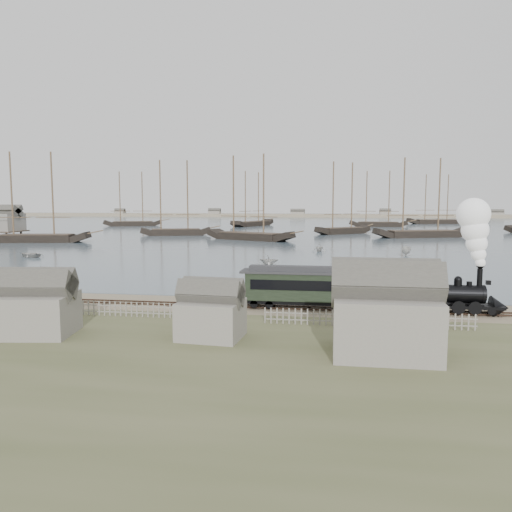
# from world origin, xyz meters

# --- Properties ---
(ground) EXTENTS (600.00, 600.00, 0.00)m
(ground) POSITION_xyz_m (0.00, 0.00, 0.00)
(ground) COLOR gray
(ground) RESTS_ON ground
(harbor_water) EXTENTS (600.00, 336.00, 0.06)m
(harbor_water) POSITION_xyz_m (0.00, 170.00, 0.03)
(harbor_water) COLOR #41525D
(harbor_water) RESTS_ON ground
(rail_track) EXTENTS (120.00, 1.80, 0.16)m
(rail_track) POSITION_xyz_m (0.00, -2.00, 0.04)
(rail_track) COLOR #38281F
(rail_track) RESTS_ON ground
(picket_fence_west) EXTENTS (19.00, 0.10, 1.20)m
(picket_fence_west) POSITION_xyz_m (-6.50, -7.00, 0.00)
(picket_fence_west) COLOR gray
(picket_fence_west) RESTS_ON ground
(picket_fence_east) EXTENTS (15.00, 0.10, 1.20)m
(picket_fence_east) POSITION_xyz_m (12.50, -7.50, 0.00)
(picket_fence_east) COLOR gray
(picket_fence_east) RESTS_ON ground
(shed_left) EXTENTS (5.00, 4.00, 4.10)m
(shed_left) POSITION_xyz_m (-10.00, -13.00, 0.00)
(shed_left) COLOR gray
(shed_left) RESTS_ON ground
(shed_mid) EXTENTS (4.00, 3.50, 3.60)m
(shed_mid) POSITION_xyz_m (2.00, -12.00, 0.00)
(shed_mid) COLOR gray
(shed_mid) RESTS_ON ground
(shed_right) EXTENTS (6.00, 5.00, 5.10)m
(shed_right) POSITION_xyz_m (13.00, -14.00, 0.00)
(shed_right) COLOR gray
(shed_right) RESTS_ON ground
(far_spit) EXTENTS (500.00, 20.00, 1.80)m
(far_spit) POSITION_xyz_m (0.00, 250.00, 0.00)
(far_spit) COLOR tan
(far_spit) RESTS_ON ground
(locomotive) EXTENTS (7.20, 2.69, 8.97)m
(locomotive) POSITION_xyz_m (20.84, -2.00, 4.15)
(locomotive) COLOR black
(locomotive) RESTS_ON ground
(passenger_coach) EXTENTS (12.88, 2.48, 3.13)m
(passenger_coach) POSITION_xyz_m (8.71, -2.00, 1.99)
(passenger_coach) COLOR black
(passenger_coach) RESTS_ON ground
(beached_dinghy) EXTENTS (4.91, 5.06, 0.86)m
(beached_dinghy) POSITION_xyz_m (-1.81, 0.85, 0.43)
(beached_dinghy) COLOR #B9B7B0
(beached_dinghy) RESTS_ON ground
(rowboat_0) EXTENTS (4.56, 4.62, 0.79)m
(rowboat_0) POSITION_xyz_m (-26.41, 14.72, 0.45)
(rowboat_0) COLOR #B9B7B0
(rowboat_0) RESTS_ON harbor_water
(rowboat_1) EXTENTS (2.32, 2.67, 1.38)m
(rowboat_1) POSITION_xyz_m (0.98, 26.78, 0.75)
(rowboat_1) COLOR #B9B7B0
(rowboat_1) RESTS_ON harbor_water
(rowboat_2) EXTENTS (3.84, 2.25, 1.39)m
(rowboat_2) POSITION_xyz_m (12.16, 11.87, 0.76)
(rowboat_2) COLOR #B9B7B0
(rowboat_2) RESTS_ON harbor_water
(rowboat_3) EXTENTS (3.18, 4.13, 0.79)m
(rowboat_3) POSITION_xyz_m (17.38, 29.51, 0.46)
(rowboat_3) COLOR #B9B7B0
(rowboat_3) RESTS_ON harbor_water
(rowboat_4) EXTENTS (3.82, 3.70, 1.54)m
(rowboat_4) POSITION_xyz_m (21.09, 16.72, 0.83)
(rowboat_4) COLOR #B9B7B0
(rowboat_4) RESTS_ON harbor_water
(rowboat_5) EXTENTS (4.00, 2.20, 1.46)m
(rowboat_5) POSITION_xyz_m (22.16, 41.99, 0.79)
(rowboat_5) COLOR #B9B7B0
(rowboat_5) RESTS_ON harbor_water
(rowboat_6) EXTENTS (4.48, 5.13, 0.89)m
(rowboat_6) POSITION_xyz_m (-38.70, 30.64, 0.50)
(rowboat_6) COLOR #B9B7B0
(rowboat_6) RESTS_ON harbor_water
(rowboat_7) EXTENTS (3.24, 2.94, 1.48)m
(rowboat_7) POSITION_xyz_m (7.66, 46.61, 0.80)
(rowboat_7) COLOR #B9B7B0
(rowboat_7) RESTS_ON harbor_water
(schooner_0) EXTENTS (23.66, 9.35, 20.00)m
(schooner_0) POSITION_xyz_m (-55.02, 58.22, 10.06)
(schooner_0) COLOR black
(schooner_0) RESTS_ON harbor_water
(schooner_1) EXTENTS (18.85, 9.74, 20.00)m
(schooner_1) POSITION_xyz_m (-31.21, 84.42, 10.06)
(schooner_1) COLOR black
(schooner_1) RESTS_ON harbor_water
(schooner_2) EXTENTS (22.42, 14.43, 20.00)m
(schooner_2) POSITION_xyz_m (-9.18, 71.77, 10.06)
(schooner_2) COLOR black
(schooner_2) RESTS_ON harbor_water
(schooner_3) EXTENTS (16.16, 14.32, 20.00)m
(schooner_3) POSITION_xyz_m (12.94, 97.57, 10.06)
(schooner_3) COLOR black
(schooner_3) RESTS_ON harbor_water
(schooner_4) EXTENTS (25.30, 13.03, 20.00)m
(schooner_4) POSITION_xyz_m (32.42, 86.94, 10.06)
(schooner_4) COLOR black
(schooner_4) RESTS_ON harbor_water
(schooner_6) EXTENTS (21.23, 11.47, 20.00)m
(schooner_6) POSITION_xyz_m (-62.61, 131.27, 10.06)
(schooner_6) COLOR black
(schooner_6) RESTS_ON harbor_water
(schooner_7) EXTENTS (14.06, 22.44, 20.00)m
(schooner_7) POSITION_xyz_m (-18.98, 137.98, 10.06)
(schooner_7) COLOR black
(schooner_7) RESTS_ON harbor_water
(schooner_8) EXTENTS (20.69, 6.22, 20.00)m
(schooner_8) POSITION_xyz_m (26.33, 139.90, 10.06)
(schooner_8) COLOR black
(schooner_8) RESTS_ON harbor_water
(schooner_9) EXTENTS (24.72, 11.05, 20.00)m
(schooner_9) POSITION_xyz_m (51.94, 167.20, 10.06)
(schooner_9) COLOR black
(schooner_9) RESTS_ON harbor_water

